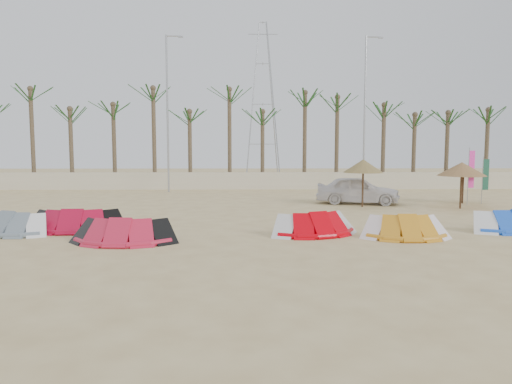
{
  "coord_description": "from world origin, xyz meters",
  "views": [
    {
      "loc": [
        -0.34,
        -12.66,
        3.06
      ],
      "look_at": [
        0.0,
        6.0,
        1.3
      ],
      "focal_mm": 32.0,
      "sensor_mm": 36.0,
      "label": 1
    }
  ],
  "objects_px": {
    "kite_red_mid": "(126,229)",
    "kite_red_right": "(315,222)",
    "kite_red_left": "(78,219)",
    "car": "(358,190)",
    "parasol_mid": "(462,169)",
    "parasol_left": "(363,166)",
    "parasol_right": "(464,170)",
    "kite_blue": "(508,218)",
    "kite_grey": "(15,222)",
    "kite_orange": "(403,225)"
  },
  "relations": [
    {
      "from": "kite_red_mid",
      "to": "kite_red_right",
      "type": "distance_m",
      "value": 6.61
    },
    {
      "from": "kite_red_left",
      "to": "car",
      "type": "height_order",
      "value": "car"
    },
    {
      "from": "parasol_mid",
      "to": "car",
      "type": "relative_size",
      "value": 0.53
    },
    {
      "from": "parasol_left",
      "to": "parasol_right",
      "type": "distance_m",
      "value": 6.22
    },
    {
      "from": "kite_blue",
      "to": "car",
      "type": "relative_size",
      "value": 0.85
    },
    {
      "from": "kite_blue",
      "to": "kite_grey",
      "type": "bearing_deg",
      "value": -178.61
    },
    {
      "from": "kite_orange",
      "to": "kite_blue",
      "type": "relative_size",
      "value": 0.77
    },
    {
      "from": "kite_red_right",
      "to": "parasol_right",
      "type": "height_order",
      "value": "parasol_right"
    },
    {
      "from": "kite_red_left",
      "to": "kite_red_mid",
      "type": "bearing_deg",
      "value": -43.35
    },
    {
      "from": "kite_grey",
      "to": "parasol_right",
      "type": "bearing_deg",
      "value": 23.01
    },
    {
      "from": "kite_red_left",
      "to": "parasol_right",
      "type": "bearing_deg",
      "value": 23.51
    },
    {
      "from": "parasol_right",
      "to": "car",
      "type": "height_order",
      "value": "parasol_right"
    },
    {
      "from": "kite_grey",
      "to": "kite_red_mid",
      "type": "xyz_separation_m",
      "value": [
        4.44,
        -1.59,
        0.0
      ]
    },
    {
      "from": "kite_red_right",
      "to": "kite_blue",
      "type": "bearing_deg",
      "value": 5.75
    },
    {
      "from": "kite_grey",
      "to": "kite_orange",
      "type": "distance_m",
      "value": 13.96
    },
    {
      "from": "kite_red_left",
      "to": "kite_red_mid",
      "type": "relative_size",
      "value": 1.06
    },
    {
      "from": "car",
      "to": "kite_blue",
      "type": "bearing_deg",
      "value": -142.37
    },
    {
      "from": "kite_red_right",
      "to": "kite_orange",
      "type": "bearing_deg",
      "value": -13.52
    },
    {
      "from": "kite_red_left",
      "to": "kite_orange",
      "type": "distance_m",
      "value": 12.0
    },
    {
      "from": "kite_red_mid",
      "to": "kite_blue",
      "type": "xyz_separation_m",
      "value": [
        14.02,
        2.04,
        0.0
      ]
    },
    {
      "from": "kite_red_mid",
      "to": "car",
      "type": "height_order",
      "value": "car"
    },
    {
      "from": "kite_red_left",
      "to": "kite_orange",
      "type": "relative_size",
      "value": 1.22
    },
    {
      "from": "kite_red_right",
      "to": "parasol_left",
      "type": "xyz_separation_m",
      "value": [
        3.68,
        7.65,
        1.75
      ]
    },
    {
      "from": "kite_red_right",
      "to": "kite_blue",
      "type": "distance_m",
      "value": 7.57
    },
    {
      "from": "car",
      "to": "kite_orange",
      "type": "bearing_deg",
      "value": -171.45
    },
    {
      "from": "kite_grey",
      "to": "kite_red_mid",
      "type": "distance_m",
      "value": 4.72
    },
    {
      "from": "parasol_right",
      "to": "parasol_left",
      "type": "bearing_deg",
      "value": -166.68
    },
    {
      "from": "kite_grey",
      "to": "kite_red_left",
      "type": "relative_size",
      "value": 0.91
    },
    {
      "from": "kite_orange",
      "to": "parasol_mid",
      "type": "xyz_separation_m",
      "value": [
        5.56,
        7.55,
        1.62
      ]
    },
    {
      "from": "parasol_left",
      "to": "parasol_right",
      "type": "relative_size",
      "value": 1.13
    },
    {
      "from": "parasol_mid",
      "to": "car",
      "type": "xyz_separation_m",
      "value": [
        -4.81,
        2.18,
        -1.26
      ]
    },
    {
      "from": "kite_orange",
      "to": "kite_red_right",
      "type": "bearing_deg",
      "value": 166.48
    },
    {
      "from": "kite_red_right",
      "to": "parasol_mid",
      "type": "height_order",
      "value": "parasol_mid"
    },
    {
      "from": "kite_red_mid",
      "to": "parasol_left",
      "type": "distance_m",
      "value": 13.65
    },
    {
      "from": "parasol_mid",
      "to": "kite_blue",
      "type": "bearing_deg",
      "value": -99.54
    },
    {
      "from": "kite_grey",
      "to": "parasol_left",
      "type": "relative_size",
      "value": 1.3
    },
    {
      "from": "kite_blue",
      "to": "car",
      "type": "distance_m",
      "value": 9.08
    },
    {
      "from": "kite_grey",
      "to": "kite_orange",
      "type": "height_order",
      "value": "same"
    },
    {
      "from": "kite_red_mid",
      "to": "parasol_right",
      "type": "relative_size",
      "value": 1.53
    },
    {
      "from": "parasol_mid",
      "to": "parasol_right",
      "type": "bearing_deg",
      "value": 62.37
    },
    {
      "from": "kite_red_right",
      "to": "car",
      "type": "xyz_separation_m",
      "value": [
        3.74,
        9.0,
        0.36
      ]
    },
    {
      "from": "kite_red_mid",
      "to": "kite_blue",
      "type": "bearing_deg",
      "value": 8.28
    },
    {
      "from": "kite_red_mid",
      "to": "parasol_right",
      "type": "xyz_separation_m",
      "value": [
        16.22,
        10.36,
        1.46
      ]
    },
    {
      "from": "kite_orange",
      "to": "parasol_right",
      "type": "relative_size",
      "value": 1.32
    },
    {
      "from": "kite_grey",
      "to": "car",
      "type": "bearing_deg",
      "value": 30.65
    },
    {
      "from": "kite_red_mid",
      "to": "parasol_right",
      "type": "bearing_deg",
      "value": 32.58
    },
    {
      "from": "kite_grey",
      "to": "parasol_left",
      "type": "bearing_deg",
      "value": 26.68
    },
    {
      "from": "kite_red_right",
      "to": "car",
      "type": "relative_size",
      "value": 0.77
    },
    {
      "from": "car",
      "to": "parasol_left",
      "type": "bearing_deg",
      "value": -169.57
    },
    {
      "from": "kite_orange",
      "to": "kite_blue",
      "type": "distance_m",
      "value": 4.77
    }
  ]
}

